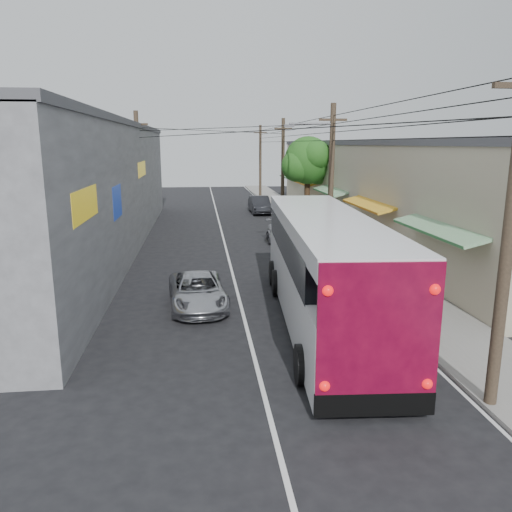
{
  "coord_description": "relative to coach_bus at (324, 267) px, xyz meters",
  "views": [
    {
      "loc": [
        -1.45,
        -11.98,
        6.05
      ],
      "look_at": [
        0.71,
        7.26,
        1.67
      ],
      "focal_mm": 35.0,
      "sensor_mm": 36.0,
      "label": 1
    }
  ],
  "objects": [
    {
      "name": "ground",
      "position": [
        -2.67,
        -4.11,
        -1.93
      ],
      "size": [
        120.0,
        120.0,
        0.0
      ],
      "primitive_type": "plane",
      "color": "black",
      "rests_on": "ground"
    },
    {
      "name": "sidewalk",
      "position": [
        3.83,
        15.89,
        -1.87
      ],
      "size": [
        3.0,
        80.0,
        0.12
      ],
      "primitive_type": "cube",
      "color": "slate",
      "rests_on": "ground"
    },
    {
      "name": "building_right",
      "position": [
        8.32,
        17.89,
        1.22
      ],
      "size": [
        7.09,
        40.0,
        6.25
      ],
      "color": "#B8B092",
      "rests_on": "ground"
    },
    {
      "name": "building_left",
      "position": [
        -11.17,
        13.89,
        1.72
      ],
      "size": [
        7.2,
        36.0,
        7.25
      ],
      "color": "gray",
      "rests_on": "ground"
    },
    {
      "name": "utility_poles",
      "position": [
        0.46,
        16.22,
        2.19
      ],
      "size": [
        11.8,
        45.28,
        8.0
      ],
      "color": "#473828",
      "rests_on": "ground"
    },
    {
      "name": "street_tree",
      "position": [
        4.2,
        21.91,
        2.74
      ],
      "size": [
        4.4,
        4.0,
        6.6
      ],
      "color": "#3F2B19",
      "rests_on": "ground"
    },
    {
      "name": "coach_bus",
      "position": [
        0.0,
        0.0,
        0.0
      ],
      "size": [
        3.67,
        13.11,
        3.74
      ],
      "rotation": [
        0.0,
        0.0,
        -0.07
      ],
      "color": "white",
      "rests_on": "ground"
    },
    {
      "name": "jeepney",
      "position": [
        -4.3,
        2.08,
        -1.32
      ],
      "size": [
        2.4,
        4.59,
        1.23
      ],
      "primitive_type": "imported",
      "rotation": [
        0.0,
        0.0,
        0.08
      ],
      "color": "#B6B7BD",
      "rests_on": "ground"
    },
    {
      "name": "parked_suv",
      "position": [
        1.13,
        12.35,
        -1.18
      ],
      "size": [
        2.66,
        5.4,
        1.51
      ],
      "primitive_type": "imported",
      "rotation": [
        0.0,
        0.0,
        0.11
      ],
      "color": "gray",
      "rests_on": "ground"
    },
    {
      "name": "parked_car_mid",
      "position": [
        1.88,
        16.14,
        -1.15
      ],
      "size": [
        2.24,
        4.75,
        1.57
      ],
      "primitive_type": "imported",
      "rotation": [
        0.0,
        0.0,
        0.08
      ],
      "color": "black",
      "rests_on": "ground"
    },
    {
      "name": "parked_car_far",
      "position": [
        1.13,
        27.7,
        -1.18
      ],
      "size": [
        1.71,
        4.61,
        1.51
      ],
      "primitive_type": "imported",
      "rotation": [
        0.0,
        0.0,
        0.02
      ],
      "color": "#222327",
      "rests_on": "ground"
    },
    {
      "name": "pedestrian_near",
      "position": [
        4.26,
        9.36,
        -0.88
      ],
      "size": [
        0.72,
        0.51,
        1.87
      ],
      "primitive_type": "imported",
      "rotation": [
        0.0,
        0.0,
        3.04
      ],
      "color": "pink",
      "rests_on": "sidewalk"
    },
    {
      "name": "pedestrian_far",
      "position": [
        3.32,
        11.34,
        -0.91
      ],
      "size": [
        1.0,
        0.85,
        1.8
      ],
      "primitive_type": "imported",
      "rotation": [
        0.0,
        0.0,
        2.93
      ],
      "color": "#92A9D5",
      "rests_on": "sidewalk"
    }
  ]
}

